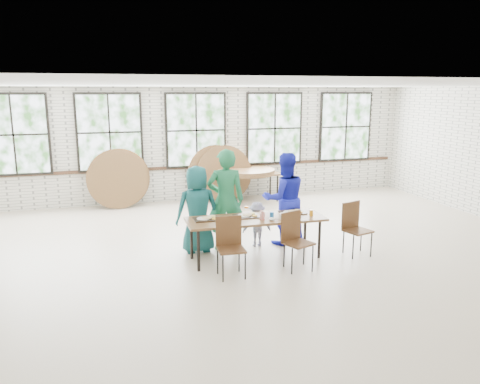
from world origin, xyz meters
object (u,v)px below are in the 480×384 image
object	(u,v)px
chair_near_left	(230,241)
chair_near_right	(295,236)
dining_table	(256,221)
storage_table	(246,176)

from	to	relation	value
chair_near_left	chair_near_right	size ratio (longest dim) A/B	1.00
dining_table	chair_near_left	xyz separation A→B (m)	(-0.63, -0.58, -0.13)
chair_near_left	storage_table	world-z (taller)	chair_near_left
storage_table	chair_near_right	bearing A→B (deg)	-103.74
chair_near_left	storage_table	bearing A→B (deg)	73.03
dining_table	storage_table	bearing A→B (deg)	76.41
storage_table	chair_near_left	bearing A→B (deg)	-116.02
chair_near_right	dining_table	bearing A→B (deg)	107.86
dining_table	chair_near_left	size ratio (longest dim) A/B	2.55
dining_table	chair_near_right	xyz separation A→B (m)	(0.47, -0.60, -0.13)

